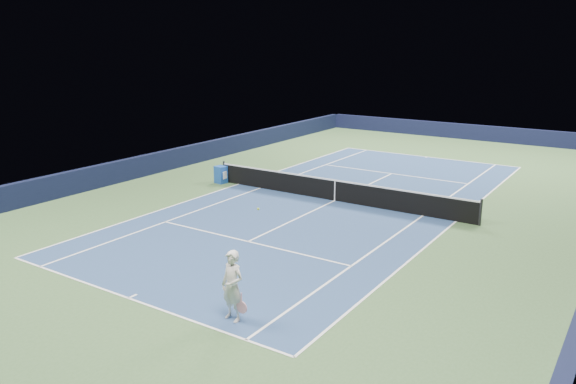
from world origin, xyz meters
The scene contains 18 objects.
ground centered at (0.00, 0.00, 0.00)m, with size 40.00×40.00×0.00m, color #385830.
wall_far centered at (0.00, 19.82, 0.55)m, with size 22.00×0.35×1.10m, color black.
wall_left centered at (-10.82, 0.00, 0.55)m, with size 0.35×40.00×1.10m, color black.
court_surface centered at (0.00, 0.00, 0.00)m, with size 10.97×23.77×0.01m, color navy.
baseline_far centered at (0.00, 11.88, 0.01)m, with size 10.97×0.08×0.00m, color white.
baseline_near centered at (0.00, -11.88, 0.01)m, with size 10.97×0.08×0.00m, color white.
sideline_doubles_right centered at (5.49, 0.00, 0.01)m, with size 0.08×23.77×0.00m, color white.
sideline_doubles_left centered at (-5.49, 0.00, 0.01)m, with size 0.08×23.77×0.00m, color white.
sideline_singles_right centered at (4.12, 0.00, 0.01)m, with size 0.08×23.77×0.00m, color white.
sideline_singles_left centered at (-4.12, 0.00, 0.01)m, with size 0.08×23.77×0.00m, color white.
service_line_far centered at (0.00, 6.40, 0.01)m, with size 8.23×0.08×0.00m, color white.
service_line_near centered at (0.00, -6.40, 0.01)m, with size 8.23×0.08×0.00m, color white.
center_service_line centered at (0.00, 0.00, 0.01)m, with size 0.08×12.80×0.00m, color white.
center_mark_far centered at (0.00, 11.73, 0.01)m, with size 0.08×0.30×0.00m, color white.
center_mark_near centered at (0.00, -11.73, 0.01)m, with size 0.08×0.30×0.00m, color white.
tennis_net centered at (0.00, 0.00, 0.50)m, with size 12.90×0.10×1.07m.
sponsor_cube centered at (-6.40, -0.26, 0.43)m, with size 0.62×0.55×0.87m.
tennis_player centered at (3.22, -11.25, 0.94)m, with size 0.85×1.30×2.77m.
Camera 1 is at (11.57, -21.38, 6.90)m, focal length 35.00 mm.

